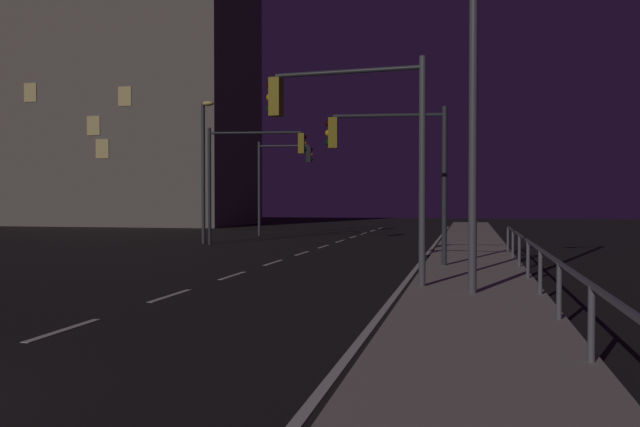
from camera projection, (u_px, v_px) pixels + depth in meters
ground_plane at (278, 261)px, 23.10m from camera, size 112.00×112.00×0.00m
sidewalk_right at (473, 263)px, 21.64m from camera, size 3.00×77.00×0.14m
lane_markings_center at (302, 253)px, 26.51m from camera, size 0.14×50.00×0.01m
lane_edge_line at (428, 253)px, 26.90m from camera, size 0.14×53.00×0.01m
traffic_light_overhead_east at (390, 154)px, 20.50m from camera, size 3.75×0.61×4.87m
traffic_light_far_left at (282, 170)px, 39.44m from camera, size 3.30×0.60×5.61m
traffic_light_far_right at (352, 127)px, 15.88m from camera, size 3.97×0.59×5.34m
traffic_light_mid_right at (251, 161)px, 31.35m from camera, size 4.71×0.82×5.57m
street_lamp_far_end at (462, 65)px, 14.15m from camera, size 1.76×0.77×8.28m
street_lamp_corner at (204, 158)px, 32.17m from camera, size 1.19×1.62×6.90m
barrier_fence at (540, 260)px, 14.08m from camera, size 0.09×24.23×0.98m
building_distant at (134, 41)px, 57.21m from camera, size 19.46×11.75×31.76m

